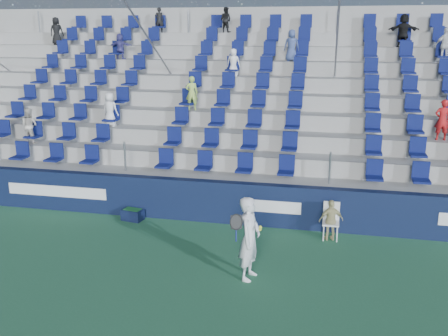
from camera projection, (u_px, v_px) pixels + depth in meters
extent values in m
plane|color=#2D6B46|center=(189.00, 272.00, 11.33)|extent=(70.00, 70.00, 0.00)
cube|color=#0E1836|center=(220.00, 202.00, 14.13)|extent=(24.00, 0.30, 1.20)
cube|color=white|center=(57.00, 191.00, 14.99)|extent=(3.20, 0.02, 0.34)
cube|color=white|center=(272.00, 207.00, 13.67)|extent=(1.60, 0.02, 0.34)
cube|color=#989893|center=(224.00, 195.00, 14.68)|extent=(24.00, 0.85, 1.20)
cube|color=#989893|center=(230.00, 179.00, 15.41)|extent=(24.00, 0.85, 1.70)
cube|color=#989893|center=(235.00, 164.00, 16.14)|extent=(24.00, 0.85, 2.20)
cube|color=#989893|center=(240.00, 151.00, 16.88)|extent=(24.00, 0.85, 2.70)
cube|color=#989893|center=(244.00, 139.00, 17.61)|extent=(24.00, 0.85, 3.20)
cube|color=#989893|center=(248.00, 127.00, 18.35)|extent=(24.00, 0.85, 3.70)
cube|color=#989893|center=(252.00, 117.00, 19.08)|extent=(24.00, 0.85, 4.20)
cube|color=#989893|center=(255.00, 107.00, 19.82)|extent=(24.00, 0.85, 4.70)
cube|color=#989893|center=(259.00, 98.00, 20.55)|extent=(24.00, 0.85, 5.20)
cube|color=#989893|center=(261.00, 84.00, 21.05)|extent=(24.00, 0.50, 6.20)
cube|color=#0D1650|center=(224.00, 164.00, 14.42)|extent=(16.05, 0.50, 0.70)
cube|color=#0D1650|center=(230.00, 141.00, 15.09)|extent=(16.05, 0.50, 0.70)
cube|color=#0D1650|center=(235.00, 120.00, 15.76)|extent=(16.05, 0.50, 0.70)
cube|color=#0D1650|center=(240.00, 101.00, 16.43)|extent=(16.05, 0.50, 0.70)
cube|color=#0D1650|center=(245.00, 83.00, 17.09)|extent=(16.05, 0.50, 0.70)
cube|color=#0D1650|center=(249.00, 66.00, 17.76)|extent=(16.05, 0.50, 0.70)
cube|color=#0D1650|center=(253.00, 51.00, 18.43)|extent=(16.05, 0.50, 0.70)
cube|color=#0D1650|center=(257.00, 37.00, 19.10)|extent=(16.05, 0.50, 0.70)
cube|color=#0D1650|center=(260.00, 24.00, 19.76)|extent=(16.05, 0.50, 0.70)
cylinder|color=gray|center=(161.00, 58.00, 17.49)|extent=(0.06, 7.68, 4.55)
cylinder|color=gray|center=(336.00, 60.00, 16.27)|extent=(0.06, 7.68, 4.55)
imported|color=white|center=(110.00, 109.00, 16.51)|extent=(0.60, 0.45, 1.12)
imported|color=#BBB5A9|center=(29.00, 126.00, 16.34)|extent=(0.60, 0.49, 1.15)
imported|color=white|center=(233.00, 62.00, 17.79)|extent=(0.48, 0.32, 0.97)
imported|color=#42418F|center=(120.00, 46.00, 19.40)|extent=(0.92, 0.33, 0.98)
imported|color=black|center=(226.00, 20.00, 19.96)|extent=(0.58, 0.51, 0.99)
imported|color=red|center=(442.00, 120.00, 14.41)|extent=(0.45, 0.32, 1.19)
imported|color=white|center=(445.00, 46.00, 16.97)|extent=(0.72, 0.37, 1.18)
imported|color=black|center=(403.00, 31.00, 17.90)|extent=(1.11, 0.48, 1.16)
imported|color=#A1C850|center=(192.00, 93.00, 16.65)|extent=(0.48, 0.39, 1.13)
imported|color=#394A7E|center=(292.00, 45.00, 18.04)|extent=(0.59, 0.42, 1.13)
imported|color=black|center=(159.00, 20.00, 20.52)|extent=(0.41, 0.32, 1.00)
imported|color=black|center=(57.00, 31.00, 20.70)|extent=(0.61, 0.46, 1.12)
imported|color=silver|center=(250.00, 238.00, 10.80)|extent=(0.56, 0.75, 1.87)
cylinder|color=navy|center=(236.00, 235.00, 10.58)|extent=(0.03, 0.03, 0.28)
torus|color=black|center=(236.00, 222.00, 10.50)|extent=(0.30, 0.17, 0.28)
plane|color=#262626|center=(236.00, 222.00, 10.50)|extent=(0.30, 0.16, 0.29)
sphere|color=yellow|center=(260.00, 229.00, 10.48)|extent=(0.07, 0.07, 0.07)
sphere|color=yellow|center=(260.00, 227.00, 10.53)|extent=(0.07, 0.07, 0.07)
cube|color=white|center=(331.00, 223.00, 12.98)|extent=(0.43, 0.43, 0.04)
cube|color=white|center=(331.00, 211.00, 13.10)|extent=(0.43, 0.04, 0.53)
cylinder|color=white|center=(323.00, 233.00, 12.92)|extent=(0.03, 0.03, 0.43)
cylinder|color=white|center=(337.00, 235.00, 12.85)|extent=(0.03, 0.03, 0.43)
cylinder|color=white|center=(324.00, 228.00, 13.24)|extent=(0.03, 0.03, 0.43)
cylinder|color=white|center=(337.00, 229.00, 13.17)|extent=(0.03, 0.03, 0.43)
imported|color=tan|center=(331.00, 220.00, 12.91)|extent=(0.69, 0.45, 1.09)
cube|color=#0E1634|center=(133.00, 215.00, 14.38)|extent=(0.64, 0.48, 0.32)
cube|color=#1E662D|center=(133.00, 212.00, 14.36)|extent=(0.52, 0.36, 0.19)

